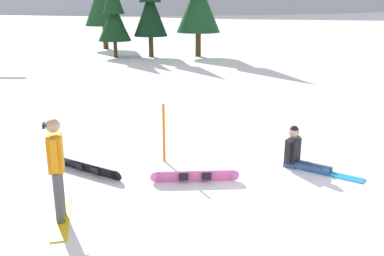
% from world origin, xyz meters
% --- Properties ---
extents(ground_plane, '(800.00, 800.00, 0.00)m').
position_xyz_m(ground_plane, '(0.00, 0.00, 0.00)').
color(ground_plane, white).
extents(snowboarder_foreground, '(0.61, 1.62, 1.84)m').
position_xyz_m(snowboarder_foreground, '(-3.93, 0.31, 0.98)').
color(snowboarder_foreground, yellow).
rests_on(snowboarder_foreground, ground_plane).
extents(snowboarder_midground, '(1.62, 1.33, 0.97)m').
position_xyz_m(snowboarder_midground, '(0.87, 2.69, 0.34)').
color(snowboarder_midground, '#335184').
rests_on(snowboarder_midground, ground_plane).
extents(loose_snowboard_far_spare, '(1.89, 0.21, 0.26)m').
position_xyz_m(loose_snowboard_far_spare, '(-1.54, 1.87, 0.14)').
color(loose_snowboard_far_spare, pink).
rests_on(loose_snowboard_far_spare, ground_plane).
extents(loose_snowboard_near_right, '(1.65, 1.10, 0.25)m').
position_xyz_m(loose_snowboard_near_right, '(-3.90, 2.38, 0.13)').
color(loose_snowboard_near_right, black).
rests_on(loose_snowboard_near_right, ground_plane).
extents(trail_marker_pole, '(0.06, 0.06, 1.41)m').
position_xyz_m(trail_marker_pole, '(-2.26, 3.13, 0.70)').
color(trail_marker_pole, orange).
rests_on(trail_marker_pole, ground_plane).
extents(pine_tree_tall, '(2.20, 2.20, 5.00)m').
position_xyz_m(pine_tree_tall, '(-6.56, 22.87, 2.73)').
color(pine_tree_tall, '#472D19').
rests_on(pine_tree_tall, ground_plane).
extents(pine_tree_short, '(2.27, 2.27, 6.29)m').
position_xyz_m(pine_tree_short, '(-4.18, 23.19, 3.43)').
color(pine_tree_short, '#472D19').
rests_on(pine_tree_short, ground_plane).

